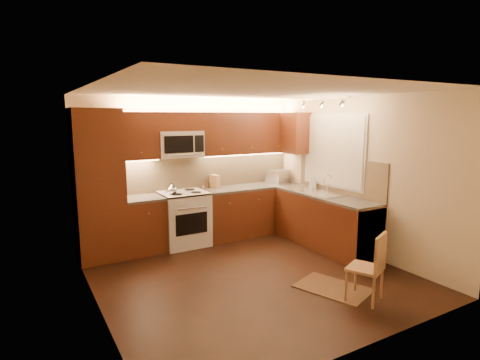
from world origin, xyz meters
TOP-DOWN VIEW (x-y plane):
  - floor at (0.00, 0.00)m, footprint 4.00×4.00m
  - ceiling at (0.00, 0.00)m, footprint 4.00×4.00m
  - wall_back at (0.00, 2.00)m, footprint 4.00×0.01m
  - wall_front at (0.00, -2.00)m, footprint 4.00×0.01m
  - wall_left at (-2.00, 0.00)m, footprint 0.01×4.00m
  - wall_right at (2.00, 0.00)m, footprint 0.01×4.00m
  - pantry at (-1.65, 1.70)m, footprint 0.70×0.60m
  - base_cab_back_left at (-0.99, 1.70)m, footprint 0.62×0.60m
  - counter_back_left at (-0.99, 1.70)m, footprint 0.62×0.60m
  - base_cab_back_right at (1.04, 1.70)m, footprint 1.92×0.60m
  - counter_back_right at (1.04, 1.70)m, footprint 1.92×0.60m
  - base_cab_right at (1.70, 0.40)m, footprint 0.60×2.00m
  - counter_right at (1.70, 0.40)m, footprint 0.60×2.00m
  - dishwasher at (1.70, -0.30)m, footprint 0.58×0.60m
  - backsplash_back at (0.35, 1.99)m, footprint 3.30×0.02m
  - backsplash_right at (1.99, 0.40)m, footprint 0.02×2.00m
  - upper_cab_back_left at (-0.99, 1.82)m, footprint 0.62×0.35m
  - upper_cab_back_right at (1.04, 1.82)m, footprint 1.92×0.35m
  - upper_cab_bridge at (-0.30, 1.82)m, footprint 0.76×0.35m
  - upper_cab_right_corner at (1.82, 1.40)m, footprint 0.35×0.50m
  - stove at (-0.30, 1.68)m, footprint 0.76×0.65m
  - microwave at (-0.30, 1.81)m, footprint 0.76×0.38m
  - window_frame at (1.99, 0.55)m, footprint 0.03×1.44m
  - window_blinds at (1.97, 0.55)m, footprint 0.02×1.36m
  - sink at (1.70, 0.55)m, footprint 0.52×0.86m
  - faucet at (1.88, 0.55)m, footprint 0.20×0.04m
  - track_light_bar at (1.55, 0.40)m, footprint 0.04×1.20m
  - kettle at (-0.53, 1.59)m, footprint 0.20×0.20m
  - toaster_oven at (1.71, 1.77)m, footprint 0.51×0.45m
  - knife_block at (0.39, 1.88)m, footprint 0.16×0.20m
  - spice_jar_a at (0.14, 1.82)m, footprint 0.05×0.05m
  - spice_jar_b at (0.25, 1.94)m, footprint 0.05×0.05m
  - spice_jar_c at (0.47, 1.94)m, footprint 0.05×0.05m
  - spice_jar_d at (0.33, 1.92)m, footprint 0.06×0.06m
  - soap_bottle at (1.89, 0.95)m, footprint 0.11×0.12m
  - rug at (0.69, -0.90)m, footprint 0.86×1.04m
  - dining_chair at (0.79, -1.31)m, footprint 0.49×0.49m

SIDE VIEW (x-z plane):
  - floor at x=0.00m, z-range -0.01..0.01m
  - rug at x=0.69m, z-range 0.00..0.01m
  - dining_chair at x=0.79m, z-range 0.00..0.84m
  - base_cab_back_left at x=-0.99m, z-range 0.00..0.86m
  - base_cab_back_right at x=1.04m, z-range 0.00..0.86m
  - base_cab_right at x=1.70m, z-range 0.00..0.86m
  - dishwasher at x=1.70m, z-range 0.01..0.85m
  - stove at x=-0.30m, z-range 0.00..0.92m
  - counter_back_left at x=-0.99m, z-range 0.86..0.90m
  - counter_back_right at x=1.04m, z-range 0.86..0.90m
  - counter_right at x=1.70m, z-range 0.86..0.90m
  - spice_jar_a at x=0.14m, z-range 0.90..0.99m
  - spice_jar_d at x=0.33m, z-range 0.90..0.99m
  - spice_jar_b at x=0.25m, z-range 0.90..1.00m
  - spice_jar_c at x=0.47m, z-range 0.90..1.00m
  - sink at x=1.70m, z-range 0.90..1.05m
  - soap_bottle at x=1.89m, z-range 0.90..1.11m
  - kettle at x=-0.53m, z-range 0.92..1.11m
  - knife_block at x=0.39m, z-range 0.90..1.14m
  - toaster_oven at x=1.71m, z-range 0.90..1.15m
  - faucet at x=1.88m, z-range 0.90..1.20m
  - pantry at x=-1.65m, z-range 0.00..2.30m
  - backsplash_back at x=0.35m, z-range 0.90..1.50m
  - backsplash_right at x=1.99m, z-range 0.90..1.50m
  - wall_back at x=0.00m, z-range 0.00..2.50m
  - wall_front at x=0.00m, z-range 0.00..2.50m
  - wall_left at x=-2.00m, z-range 0.00..2.50m
  - wall_right at x=2.00m, z-range 0.00..2.50m
  - window_frame at x=1.99m, z-range 0.98..2.22m
  - window_blinds at x=1.97m, z-range 1.02..2.18m
  - microwave at x=-0.30m, z-range 1.50..1.94m
  - upper_cab_back_left at x=-0.99m, z-range 1.50..2.25m
  - upper_cab_back_right at x=1.04m, z-range 1.50..2.25m
  - upper_cab_right_corner at x=1.82m, z-range 1.50..2.25m
  - upper_cab_bridge at x=-0.30m, z-range 1.94..2.25m
  - track_light_bar at x=1.55m, z-range 2.44..2.48m
  - ceiling at x=0.00m, z-range 2.50..2.50m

